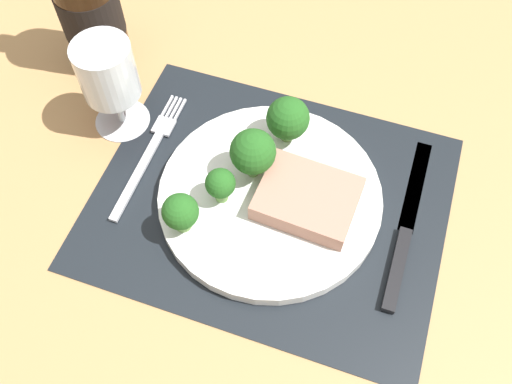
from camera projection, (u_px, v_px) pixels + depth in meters
ground_plane at (269, 208)px, 65.78cm from camera, size 140.00×110.00×3.00cm
placemat at (270, 201)px, 64.37cm from camera, size 40.29×32.21×0.30cm
plate at (270, 197)px, 63.55cm from camera, size 25.64×25.64×1.60cm
steak at (306, 202)px, 60.87cm from camera, size 11.23×9.15×2.41cm
broccoli_center at (220, 184)px, 60.07cm from camera, size 3.39×3.39×4.78cm
broccoli_near_fork at (288, 119)px, 63.76cm from camera, size 5.09×5.09×6.31cm
broccoli_back_left at (253, 152)px, 60.70cm from camera, size 5.19×5.19×6.86cm
broccoli_near_steak at (180, 212)px, 58.27cm from camera, size 4.00×4.00×5.07cm
fork at (149, 153)px, 67.40cm from camera, size 2.40×19.20×0.50cm
knife at (405, 234)px, 61.61cm from camera, size 1.80×23.00×0.80cm
wine_bottle at (87, 2)px, 68.23cm from camera, size 7.89×7.89×26.60cm
wine_glass at (108, 76)px, 63.61cm from camera, size 6.95×6.95×12.68cm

